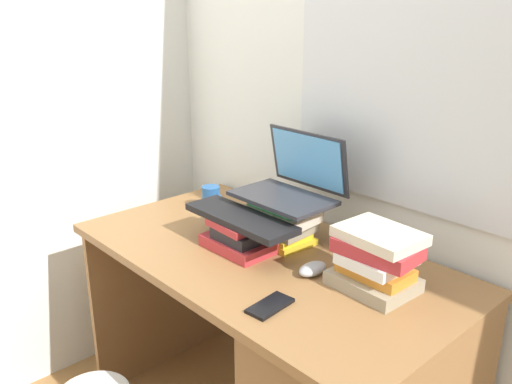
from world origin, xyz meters
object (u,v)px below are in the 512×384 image
object	(u,v)px
book_stack_tall	(282,221)
keyboard	(240,218)
laptop	(293,182)
cell_phone	(270,306)
mug	(211,198)
book_stack_side	(376,260)
computer_mouse	(313,269)
book_stack_keyboard_riser	(242,236)

from	to	relation	value
book_stack_tall	keyboard	world-z (taller)	book_stack_tall
laptop	book_stack_tall	bearing A→B (deg)	-84.12
cell_phone	keyboard	bearing A→B (deg)	145.47
book_stack_tall	cell_phone	bearing A→B (deg)	-49.30
mug	cell_phone	xyz separation A→B (m)	(0.69, -0.34, -0.04)
book_stack_side	cell_phone	world-z (taller)	book_stack_side
computer_mouse	cell_phone	xyz separation A→B (m)	(0.05, -0.23, -0.01)
mug	cell_phone	distance (m)	0.77
book_stack_side	cell_phone	size ratio (longest dim) A/B	1.78
book_stack_keyboard_riser	computer_mouse	bearing A→B (deg)	7.23
book_stack_side	keyboard	bearing A→B (deg)	-165.95
book_stack_side	computer_mouse	distance (m)	0.20
book_stack_tall	laptop	xyz separation A→B (m)	(-0.01, 0.06, 0.13)
book_stack_keyboard_riser	book_stack_side	xyz separation A→B (m)	(0.46, 0.11, 0.04)
book_stack_keyboard_riser	cell_phone	distance (m)	0.39
book_stack_keyboard_riser	book_stack_side	world-z (taller)	book_stack_side
book_stack_keyboard_riser	mug	size ratio (longest dim) A/B	2.17
book_stack_keyboard_riser	book_stack_tall	bearing A→B (deg)	70.21
mug	cell_phone	size ratio (longest dim) A/B	0.80
keyboard	laptop	bearing A→B (deg)	78.71
book_stack_tall	book_stack_side	xyz separation A→B (m)	(0.41, -0.03, 0.01)
book_stack_tall	book_stack_keyboard_riser	size ratio (longest dim) A/B	1.04
computer_mouse	cell_phone	world-z (taller)	computer_mouse
book_stack_keyboard_riser	computer_mouse	xyz separation A→B (m)	(0.28, 0.04, -0.03)
book_stack_tall	laptop	distance (m)	0.14
book_stack_keyboard_riser	cell_phone	bearing A→B (deg)	-29.75
book_stack_tall	laptop	bearing A→B (deg)	95.88
laptop	mug	world-z (taller)	laptop
book_stack_side	mug	size ratio (longest dim) A/B	2.22
computer_mouse	cell_phone	bearing A→B (deg)	-77.72
book_stack_tall	mug	world-z (taller)	book_stack_tall
book_stack_keyboard_riser	computer_mouse	distance (m)	0.29
cell_phone	laptop	bearing A→B (deg)	121.14
book_stack_keyboard_riser	mug	world-z (taller)	book_stack_keyboard_riser
computer_mouse	laptop	bearing A→B (deg)	146.30
keyboard	cell_phone	bearing A→B (deg)	-28.71
book_stack_tall	book_stack_side	size ratio (longest dim) A/B	1.02
book_stack_tall	computer_mouse	size ratio (longest dim) A/B	2.39
keyboard	mug	bearing A→B (deg)	156.07
keyboard	mug	distance (m)	0.40
laptop	keyboard	distance (m)	0.23
laptop	book_stack_side	bearing A→B (deg)	-12.18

